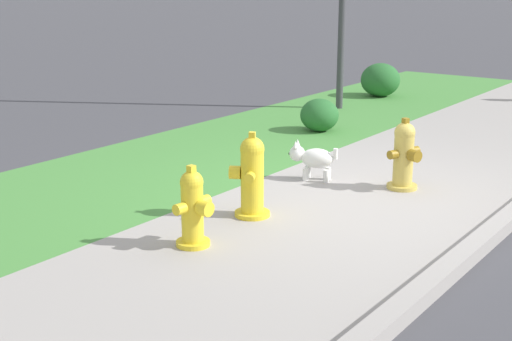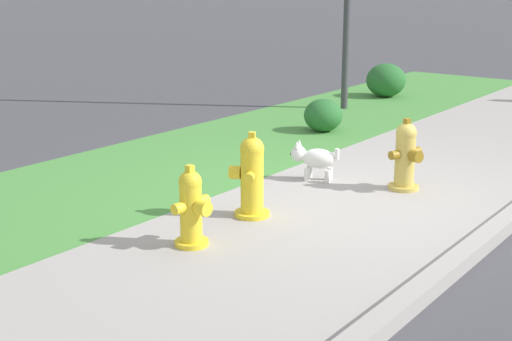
# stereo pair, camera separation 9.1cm
# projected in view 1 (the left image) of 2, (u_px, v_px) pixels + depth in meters

# --- Properties ---
(ground_plane) EXTENTS (120.00, 120.00, 0.00)m
(ground_plane) POSITION_uv_depth(u_px,v_px,m) (364.00, 201.00, 6.86)
(ground_plane) COLOR #424247
(sidewalk_pavement) EXTENTS (18.00, 2.51, 0.01)m
(sidewalk_pavement) POSITION_uv_depth(u_px,v_px,m) (364.00, 201.00, 6.86)
(sidewalk_pavement) COLOR #9E9993
(sidewalk_pavement) RESTS_ON ground
(grass_verge) EXTENTS (18.00, 2.46, 0.01)m
(grass_verge) POSITION_uv_depth(u_px,v_px,m) (174.00, 162.00, 8.28)
(grass_verge) COLOR #47893D
(grass_verge) RESTS_ON ground
(street_curb) EXTENTS (18.00, 0.16, 0.12)m
(street_curb) POSITION_uv_depth(u_px,v_px,m) (503.00, 223.00, 6.09)
(street_curb) COLOR #9E9993
(street_curb) RESTS_ON ground
(fire_hydrant_at_driveway) EXTENTS (0.39, 0.36, 0.74)m
(fire_hydrant_at_driveway) POSITION_uv_depth(u_px,v_px,m) (404.00, 156.00, 7.16)
(fire_hydrant_at_driveway) COLOR gold
(fire_hydrant_at_driveway) RESTS_ON ground
(fire_hydrant_by_grass_verge) EXTENTS (0.38, 0.37, 0.78)m
(fire_hydrant_by_grass_verge) POSITION_uv_depth(u_px,v_px,m) (252.00, 177.00, 6.33)
(fire_hydrant_by_grass_verge) COLOR yellow
(fire_hydrant_by_grass_verge) RESTS_ON ground
(fire_hydrant_mid_block) EXTENTS (0.36, 0.33, 0.68)m
(fire_hydrant_mid_block) POSITION_uv_depth(u_px,v_px,m) (193.00, 209.00, 5.64)
(fire_hydrant_mid_block) COLOR yellow
(fire_hydrant_mid_block) RESTS_ON ground
(small_white_dog) EXTENTS (0.31, 0.50, 0.43)m
(small_white_dog) POSITION_uv_depth(u_px,v_px,m) (313.00, 158.00, 7.49)
(small_white_dog) COLOR white
(small_white_dog) RESTS_ON ground
(shrub_bush_far_verge) EXTENTS (0.53, 0.53, 0.45)m
(shrub_bush_far_verge) POSITION_uv_depth(u_px,v_px,m) (319.00, 115.00, 9.86)
(shrub_bush_far_verge) COLOR #28662D
(shrub_bush_far_verge) RESTS_ON ground
(shrub_bush_near_lamp) EXTENTS (0.70, 0.70, 0.59)m
(shrub_bush_near_lamp) POSITION_uv_depth(u_px,v_px,m) (380.00, 80.00, 12.64)
(shrub_bush_near_lamp) COLOR #28662D
(shrub_bush_near_lamp) RESTS_ON ground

